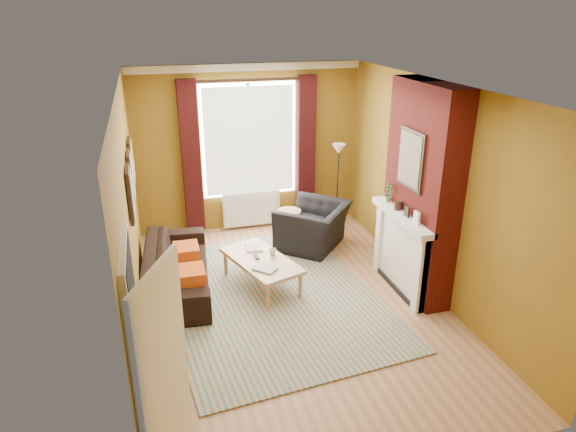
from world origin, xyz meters
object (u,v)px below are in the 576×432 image
object	(u,v)px
wicker_stool	(289,225)
sofa	(177,267)
coffee_table	(261,262)
armchair	(313,226)
floor_lamp	(338,163)

from	to	relation	value
wicker_stool	sofa	bearing A→B (deg)	-149.00
coffee_table	wicker_stool	xyz separation A→B (m)	(0.80, 1.44, -0.13)
armchair	floor_lamp	distance (m)	1.19
sofa	armchair	world-z (taller)	armchair
sofa	floor_lamp	distance (m)	3.24
sofa	armchair	size ratio (longest dim) A/B	1.95
wicker_stool	floor_lamp	size ratio (longest dim) A/B	0.35
sofa	coffee_table	world-z (taller)	sofa
armchair	coffee_table	xyz separation A→B (m)	(-1.09, -1.03, 0.02)
armchair	floor_lamp	xyz separation A→B (m)	(0.62, 0.57, 0.85)
sofa	floor_lamp	xyz separation A→B (m)	(2.82, 1.32, 0.89)
coffee_table	floor_lamp	xyz separation A→B (m)	(1.70, 1.60, 0.83)
coffee_table	wicker_stool	world-z (taller)	wicker_stool
floor_lamp	coffee_table	bearing A→B (deg)	-136.70
armchair	floor_lamp	size ratio (longest dim) A/B	0.72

